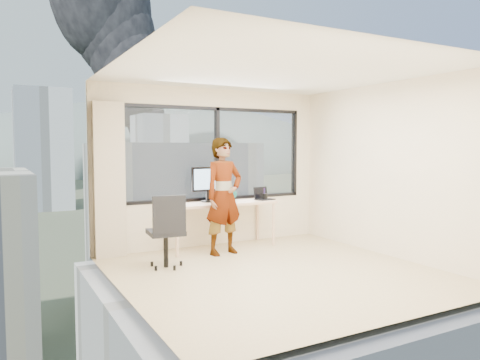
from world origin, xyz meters
TOP-DOWN VIEW (x-y plane):
  - floor at (0.00, 0.00)m, footprint 4.00×4.00m
  - ceiling at (0.00, 0.00)m, footprint 4.00×4.00m
  - wall_front at (0.00, -2.00)m, footprint 4.00×0.01m
  - wall_left at (-2.00, 0.00)m, footprint 0.01×4.00m
  - wall_right at (2.00, 0.00)m, footprint 0.01×4.00m
  - window_wall at (0.05, 2.00)m, footprint 3.30×0.16m
  - curtain at (-1.72, 1.88)m, footprint 0.45×0.14m
  - desk at (0.00, 1.66)m, footprint 1.80×0.60m
  - chair at (-1.19, 0.93)m, footprint 0.57×0.57m
  - person at (-0.14, 1.26)m, footprint 0.72×0.54m
  - monitor at (-0.16, 1.79)m, footprint 0.58×0.15m
  - game_console at (0.05, 1.91)m, footprint 0.36×0.31m
  - laptop at (0.80, 1.59)m, footprint 0.36×0.38m
  - cellphone at (-0.04, 1.55)m, footprint 0.12×0.07m
  - pen_cup at (0.80, 1.60)m, footprint 0.09×0.09m
  - handbag at (0.27, 1.84)m, footprint 0.27×0.18m
  - exterior_ground at (0.00, 120.00)m, footprint 400.00×400.00m
  - near_bldg_b at (12.00, 38.00)m, footprint 14.00×13.00m
  - near_bldg_c at (30.00, 28.00)m, footprint 12.00×10.00m
  - far_tower_b at (8.00, 120.00)m, footprint 13.00×13.00m
  - far_tower_c at (45.00, 140.00)m, footprint 15.00×15.00m
  - hill_b at (100.00, 320.00)m, footprint 300.00×220.00m
  - tree_b at (4.00, 18.00)m, footprint 7.60×7.60m
  - tree_c at (22.00, 40.00)m, footprint 8.40×8.40m
  - smoke_plume_b at (55.00, 170.00)m, footprint 30.00×18.00m

SIDE VIEW (x-z plane):
  - exterior_ground at x=0.00m, z-range -14.02..-13.98m
  - hill_b at x=100.00m, z-range -62.00..34.00m
  - tree_b at x=4.00m, z-range -14.00..-5.00m
  - near_bldg_c at x=30.00m, z-range -14.00..-4.00m
  - tree_c at x=22.00m, z-range -14.00..-4.00m
  - near_bldg_b at x=12.00m, z-range -14.00..2.00m
  - far_tower_c at x=45.00m, z-range -14.00..12.00m
  - floor at x=0.00m, z-range -0.01..0.01m
  - desk at x=0.00m, z-range 0.00..0.75m
  - chair at x=-1.19m, z-range 0.00..1.03m
  - cellphone at x=-0.04m, z-range 0.75..0.76m
  - game_console at x=0.05m, z-range 0.75..0.83m
  - pen_cup at x=0.80m, z-range 0.75..0.85m
  - handbag at x=0.27m, z-range 0.75..0.94m
  - laptop at x=0.80m, z-range 0.75..0.94m
  - person at x=-0.14m, z-range 0.00..1.78m
  - far_tower_b at x=8.00m, z-range -14.00..16.00m
  - monitor at x=-0.16m, z-range 0.75..1.33m
  - curtain at x=-1.72m, z-range 0.00..2.30m
  - wall_front at x=0.00m, z-range 0.00..2.60m
  - wall_left at x=-2.00m, z-range 0.00..2.60m
  - wall_right at x=2.00m, z-range 0.00..2.60m
  - window_wall at x=0.05m, z-range 0.75..2.30m
  - ceiling at x=0.00m, z-range 2.60..2.60m
  - smoke_plume_b at x=55.00m, z-range -8.00..62.00m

